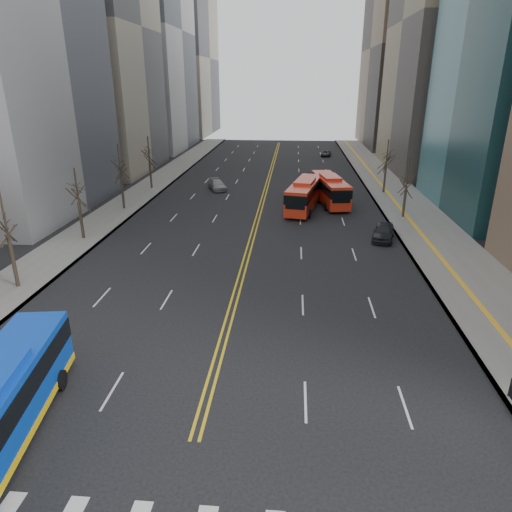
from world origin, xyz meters
TOP-DOWN VIEW (x-y plane):
  - sidewalk_right at (17.50, 45.00)m, footprint 7.00×130.00m
  - sidewalk_left at (-16.50, 45.00)m, footprint 5.00×130.00m
  - centerline at (0.00, 55.00)m, footprint 0.55×100.00m
  - office_towers at (0.12, 68.51)m, footprint 83.00×134.00m
  - street_trees at (-7.18, 34.55)m, footprint 35.20×47.20m
  - red_bus_near at (5.13, 42.82)m, footprint 4.60×11.24m
  - red_bus_far at (8.31, 45.93)m, footprint 4.33×11.08m
  - car_dark_mid at (12.50, 32.31)m, footprint 2.94×4.90m
  - car_silver at (-6.75, 52.24)m, footprint 3.56×5.00m
  - car_dark_far at (10.21, 84.07)m, footprint 2.30×4.06m

SIDE VIEW (x-z plane):
  - centerline at x=0.00m, z-range 0.00..0.01m
  - sidewalk_right at x=17.50m, z-range 0.00..0.15m
  - sidewalk_left at x=-16.50m, z-range 0.00..0.15m
  - car_dark_far at x=10.21m, z-range 0.00..1.07m
  - car_silver at x=-6.75m, z-range 0.00..1.34m
  - car_dark_mid at x=12.50m, z-range 0.00..1.56m
  - red_bus_far at x=8.31m, z-range 0.20..3.63m
  - red_bus_near at x=5.13m, z-range 0.20..3.68m
  - street_trees at x=-7.18m, z-range 1.07..8.67m
  - office_towers at x=0.12m, z-range -5.08..52.92m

